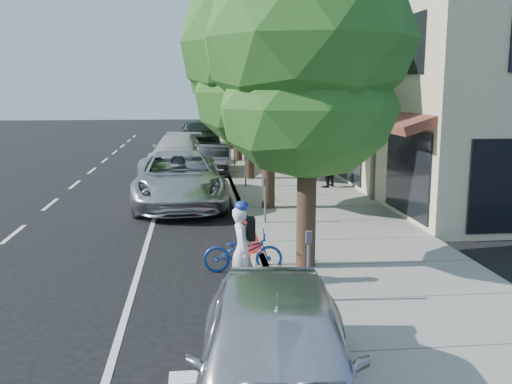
{
  "coord_description": "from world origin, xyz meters",
  "views": [
    {
      "loc": [
        -1.38,
        -13.32,
        3.81
      ],
      "look_at": [
        0.09,
        0.16,
        1.35
      ],
      "focal_mm": 40.0,
      "sensor_mm": 36.0,
      "label": 1
    }
  ],
  "objects": [
    {
      "name": "curb",
      "position": [
        0.0,
        8.0,
        0.07
      ],
      "size": [
        0.3,
        56.0,
        0.15
      ],
      "primitive_type": "cube",
      "color": "#9E998E",
      "rests_on": "ground"
    },
    {
      "name": "silver_suv",
      "position": [
        -1.91,
        5.5,
        0.87
      ],
      "size": [
        3.18,
        6.41,
        1.75
      ],
      "primitive_type": "imported",
      "rotation": [
        0.0,
        0.0,
        0.05
      ],
      "color": "silver",
      "rests_on": "ground"
    },
    {
      "name": "street_tree_4",
      "position": [
        0.9,
        22.0,
        4.58
      ],
      "size": [
        4.3,
        4.3,
        7.35
      ],
      "color": "black",
      "rests_on": "ground"
    },
    {
      "name": "street_tree_1",
      "position": [
        0.9,
        4.0,
        4.98
      ],
      "size": [
        5.48,
        5.48,
        8.23
      ],
      "color": "black",
      "rests_on": "ground"
    },
    {
      "name": "street_tree_3",
      "position": [
        0.9,
        16.0,
        4.49
      ],
      "size": [
        5.17,
        5.17,
        7.48
      ],
      "color": "black",
      "rests_on": "ground"
    },
    {
      "name": "street_tree_0",
      "position": [
        0.9,
        -2.0,
        4.62
      ],
      "size": [
        4.27,
        4.27,
        7.4
      ],
      "color": "black",
      "rests_on": "ground"
    },
    {
      "name": "cyclist",
      "position": [
        -0.51,
        -2.88,
        0.81
      ],
      "size": [
        0.41,
        0.61,
        1.62
      ],
      "primitive_type": "imported",
      "rotation": [
        0.0,
        0.0,
        1.53
      ],
      "color": "white",
      "rests_on": "ground"
    },
    {
      "name": "pedestrian",
      "position": [
        3.54,
        7.53,
        0.97
      ],
      "size": [
        1.0,
        1.0,
        1.63
      ],
      "primitive_type": "imported",
      "rotation": [
        0.0,
        0.0,
        3.92
      ],
      "color": "black",
      "rests_on": "sidewalk"
    },
    {
      "name": "sidewalk",
      "position": [
        2.3,
        8.0,
        0.07
      ],
      "size": [
        4.6,
        56.0,
        0.15
      ],
      "primitive_type": "cube",
      "color": "gray",
      "rests_on": "ground"
    },
    {
      "name": "street_tree_5",
      "position": [
        0.9,
        28.0,
        4.35
      ],
      "size": [
        4.67,
        4.67,
        7.15
      ],
      "color": "black",
      "rests_on": "ground"
    },
    {
      "name": "curb_red_segment",
      "position": [
        0.0,
        1.0,
        0.07
      ],
      "size": [
        0.32,
        4.0,
        0.15
      ],
      "primitive_type": "cube",
      "color": "maroon",
      "rests_on": "ground"
    },
    {
      "name": "street_tree_2",
      "position": [
        0.9,
        10.0,
        4.59
      ],
      "size": [
        4.59,
        4.59,
        7.45
      ],
      "color": "black",
      "rests_on": "ground"
    },
    {
      "name": "dark_sedan",
      "position": [
        -0.5,
        12.05,
        0.66
      ],
      "size": [
        1.78,
        4.14,
        1.33
      ],
      "primitive_type": "imported",
      "rotation": [
        0.0,
        0.0,
        -0.09
      ],
      "color": "black",
      "rests_on": "ground"
    },
    {
      "name": "dark_suv_far",
      "position": [
        -1.06,
        24.17,
        0.92
      ],
      "size": [
        2.86,
        5.63,
        1.84
      ],
      "primitive_type": "imported",
      "rotation": [
        0.0,
        0.0,
        0.13
      ],
      "color": "black",
      "rests_on": "ground"
    },
    {
      "name": "ground",
      "position": [
        0.0,
        0.0,
        0.0
      ],
      "size": [
        120.0,
        120.0,
        0.0
      ],
      "primitive_type": "plane",
      "color": "black",
      "rests_on": "ground"
    },
    {
      "name": "white_pickup",
      "position": [
        -2.2,
        15.0,
        0.79
      ],
      "size": [
        2.82,
        5.68,
        1.59
      ],
      "primitive_type": "imported",
      "rotation": [
        0.0,
        0.0,
        -0.11
      ],
      "color": "silver",
      "rests_on": "ground"
    },
    {
      "name": "bicycle",
      "position": [
        -0.4,
        -1.81,
        0.44
      ],
      "size": [
        1.69,
        0.66,
        0.88
      ],
      "primitive_type": "imported",
      "rotation": [
        0.0,
        0.0,
        1.52
      ],
      "color": "navy",
      "rests_on": "ground"
    },
    {
      "name": "storefront_building",
      "position": [
        9.6,
        18.0,
        3.5
      ],
      "size": [
        10.0,
        36.0,
        7.0
      ],
      "primitive_type": "cube",
      "color": "beige",
      "rests_on": "ground"
    },
    {
      "name": "near_car_a",
      "position": [
        -0.5,
        -7.35,
        0.81
      ],
      "size": [
        2.46,
        4.93,
        1.61
      ],
      "primitive_type": "imported",
      "rotation": [
        0.0,
        0.0,
        -0.12
      ],
      "color": "silver",
      "rests_on": "ground"
    }
  ]
}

